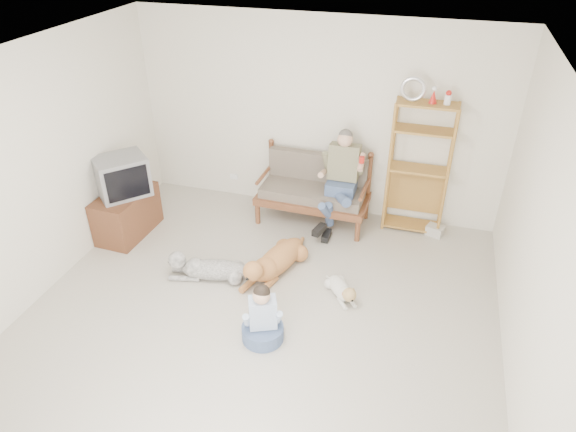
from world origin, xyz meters
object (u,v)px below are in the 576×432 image
(loveseat, at_px, (314,188))
(etagere, at_px, (418,167))
(tv_stand, at_px, (126,214))
(golden_retriever, at_px, (274,262))

(loveseat, xyz_separation_m, etagere, (1.34, 0.15, 0.43))
(tv_stand, distance_m, golden_retriever, 2.17)
(etagere, bearing_deg, loveseat, -173.72)
(loveseat, height_order, etagere, etagere)
(golden_retriever, bearing_deg, loveseat, 100.98)
(loveseat, relative_size, golden_retriever, 1.15)
(loveseat, distance_m, tv_stand, 2.54)
(loveseat, bearing_deg, tv_stand, -153.52)
(etagere, xyz_separation_m, golden_retriever, (-1.48, -1.51, -0.75))
(etagere, relative_size, tv_stand, 2.25)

